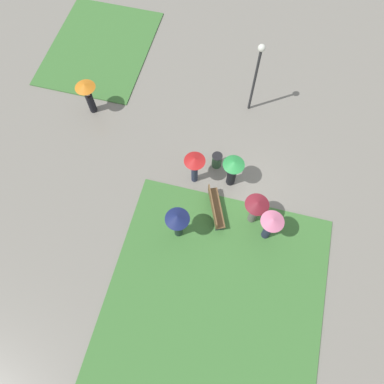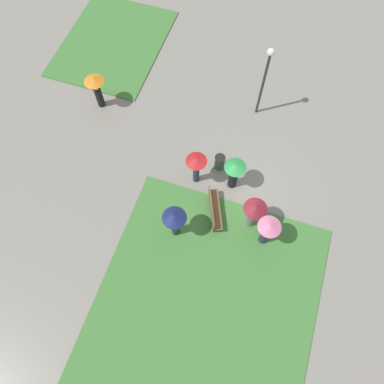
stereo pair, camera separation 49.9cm
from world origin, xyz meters
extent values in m
plane|color=gray|center=(0.00, 0.00, 0.00)|extent=(90.00, 90.00, 0.00)
cube|color=#427A38|center=(-5.03, -0.12, 0.03)|extent=(9.34, 8.45, 0.06)
cube|color=#427A38|center=(6.81, 8.94, 0.03)|extent=(6.77, 5.29, 0.06)
cube|color=brown|center=(-1.12, 0.64, 0.42)|extent=(1.91, 1.13, 0.05)
cube|color=brown|center=(-1.19, 0.81, 0.68)|extent=(1.76, 0.79, 0.45)
cube|color=#383D42|center=(-1.89, 0.31, 0.20)|extent=(0.22, 0.38, 0.40)
cube|color=#383D42|center=(-0.34, 0.98, 0.20)|extent=(0.22, 0.38, 0.40)
cylinder|color=#2D2D30|center=(4.77, 0.28, 1.88)|extent=(0.12, 0.12, 3.75)
sphere|color=white|center=(4.77, 0.28, 3.91)|extent=(0.32, 0.32, 0.32)
cylinder|color=#335638|center=(1.18, 1.14, 0.40)|extent=(0.44, 0.44, 0.80)
cylinder|color=black|center=(1.18, 1.14, 0.81)|extent=(0.48, 0.48, 0.03)
cylinder|color=black|center=(0.48, 0.33, 0.52)|extent=(0.52, 0.52, 1.03)
sphere|color=beige|center=(0.48, 0.33, 1.14)|extent=(0.22, 0.22, 0.22)
cylinder|color=#4C4C4F|center=(0.48, 0.33, 1.42)|extent=(0.02, 0.02, 0.35)
cone|color=#237A38|center=(0.48, 0.33, 1.71)|extent=(0.93, 0.93, 0.23)
cylinder|color=#282D47|center=(0.20, 1.95, 0.56)|extent=(0.40, 0.40, 1.12)
sphere|color=#997051|center=(0.20, 1.95, 1.23)|extent=(0.21, 0.21, 0.21)
cylinder|color=#4C4C4F|center=(0.20, 1.95, 1.51)|extent=(0.02, 0.02, 0.35)
cone|color=red|center=(0.20, 1.95, 1.79)|extent=(0.91, 0.91, 0.21)
cylinder|color=slate|center=(-1.09, -0.92, 0.53)|extent=(0.43, 0.43, 1.06)
sphere|color=beige|center=(-1.09, -0.92, 1.17)|extent=(0.22, 0.22, 0.22)
cylinder|color=#4C4C4F|center=(-1.09, -0.92, 1.45)|extent=(0.02, 0.02, 0.35)
cone|color=maroon|center=(-1.09, -0.92, 1.73)|extent=(0.98, 0.98, 0.20)
cylinder|color=#282D47|center=(-1.67, -1.62, 0.57)|extent=(0.37, 0.37, 1.14)
sphere|color=brown|center=(-1.67, -1.62, 1.24)|extent=(0.20, 0.20, 0.20)
cylinder|color=#4C4C4F|center=(-1.67, -1.62, 1.51)|extent=(0.02, 0.02, 0.35)
cone|color=pink|center=(-1.67, -1.62, 1.78)|extent=(0.94, 0.94, 0.19)
cylinder|color=#1E3328|center=(-2.47, 1.97, 0.57)|extent=(0.40, 0.40, 1.15)
sphere|color=brown|center=(-2.47, 1.97, 1.25)|extent=(0.20, 0.20, 0.20)
cylinder|color=#4C4C4F|center=(-2.47, 1.97, 1.52)|extent=(0.02, 0.02, 0.35)
cone|color=navy|center=(-2.47, 1.97, 1.84)|extent=(0.98, 0.98, 0.28)
cylinder|color=black|center=(2.74, 7.78, 0.57)|extent=(0.50, 0.50, 1.13)
sphere|color=tan|center=(2.74, 7.78, 1.24)|extent=(0.21, 0.21, 0.21)
cylinder|color=#4C4C4F|center=(2.74, 7.78, 1.52)|extent=(0.02, 0.02, 0.35)
cone|color=orange|center=(2.74, 7.78, 1.79)|extent=(0.96, 0.96, 0.18)
camera|label=1|loc=(-7.36, 0.15, 15.24)|focal=35.00mm
camera|label=2|loc=(-7.22, -0.33, 15.24)|focal=35.00mm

